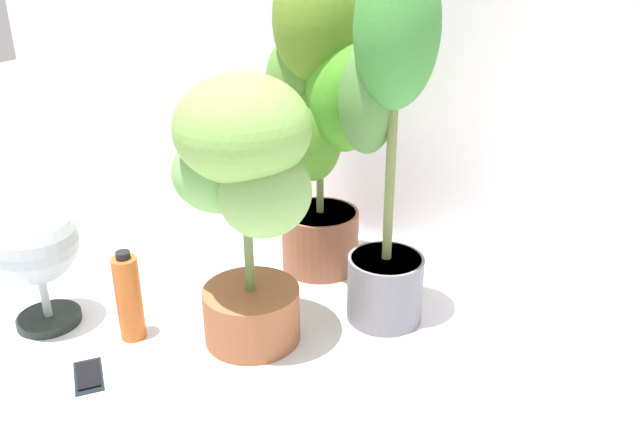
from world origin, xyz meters
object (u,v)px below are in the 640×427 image
cell_phone (88,375)px  floor_fan (35,247)px  potted_plant_back_center (322,93)px  potted_plant_center (243,183)px  potted_plant_back_right (388,118)px  nutrient_bottle (129,297)px

cell_phone → floor_fan: 0.40m
potted_plant_back_center → potted_plant_center: (-0.01, -0.45, -0.13)m
floor_fan → cell_phone: bearing=-179.8°
cell_phone → potted_plant_back_right: bearing=-0.8°
potted_plant_center → floor_fan: potted_plant_center is taller
potted_plant_center → floor_fan: size_ratio=1.95×
floor_fan → nutrient_bottle: (0.27, 0.05, -0.12)m
potted_plant_back_right → potted_plant_center: bearing=-138.6°
potted_plant_back_right → nutrient_bottle: bearing=-146.5°
potted_plant_back_center → potted_plant_back_right: potted_plant_back_right is taller
potted_plant_back_center → cell_phone: 1.03m
potted_plant_center → floor_fan: bearing=-162.0°
floor_fan → nutrient_bottle: size_ratio=1.43×
potted_plant_back_center → potted_plant_center: bearing=-91.5°
potted_plant_back_center → nutrient_bottle: bearing=-118.1°
potted_plant_center → floor_fan: 0.64m
potted_plant_back_center → potted_plant_center: 0.47m
cell_phone → potted_plant_back_center: bearing=22.8°
floor_fan → potted_plant_center: bearing=-134.5°
potted_plant_back_right → floor_fan: size_ratio=2.70×
potted_plant_center → nutrient_bottle: potted_plant_center is taller
nutrient_bottle → floor_fan: bearing=-169.9°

